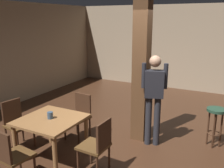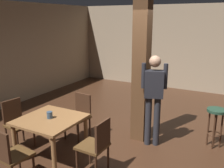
{
  "view_description": "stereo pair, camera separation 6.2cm",
  "coord_description": "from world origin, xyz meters",
  "px_view_note": "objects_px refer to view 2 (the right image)",
  "views": [
    {
      "loc": [
        1.6,
        -3.94,
        2.35
      ],
      "look_at": [
        -0.62,
        0.27,
        1.1
      ],
      "focal_mm": 40.0,
      "sensor_mm": 36.0,
      "label": 1
    },
    {
      "loc": [
        1.65,
        -3.91,
        2.35
      ],
      "look_at": [
        -0.62,
        0.27,
        1.1
      ],
      "focal_mm": 40.0,
      "sensor_mm": 36.0,
      "label": 2
    }
  ],
  "objects_px": {
    "chair_south": "(10,154)",
    "napkin_cup": "(50,115)",
    "dining_table": "(51,125)",
    "chair_east": "(97,144)",
    "bar_stool_near": "(216,119)",
    "chair_north": "(80,114)",
    "standing_person": "(154,94)",
    "chair_west": "(17,121)"
  },
  "relations": [
    {
      "from": "chair_west",
      "to": "napkin_cup",
      "type": "bearing_deg",
      "value": -0.76
    },
    {
      "from": "chair_north",
      "to": "standing_person",
      "type": "xyz_separation_m",
      "value": [
        1.38,
        0.41,
        0.5
      ]
    },
    {
      "from": "bar_stool_near",
      "to": "chair_west",
      "type": "bearing_deg",
      "value": -151.71
    },
    {
      "from": "dining_table",
      "to": "napkin_cup",
      "type": "distance_m",
      "value": 0.17
    },
    {
      "from": "chair_north",
      "to": "chair_west",
      "type": "height_order",
      "value": "same"
    },
    {
      "from": "chair_east",
      "to": "standing_person",
      "type": "bearing_deg",
      "value": 71.71
    },
    {
      "from": "chair_north",
      "to": "napkin_cup",
      "type": "xyz_separation_m",
      "value": [
        0.02,
        -0.86,
        0.28
      ]
    },
    {
      "from": "standing_person",
      "to": "bar_stool_near",
      "type": "relative_size",
      "value": 2.31
    },
    {
      "from": "chair_east",
      "to": "standing_person",
      "type": "distance_m",
      "value": 1.46
    },
    {
      "from": "standing_person",
      "to": "bar_stool_near",
      "type": "height_order",
      "value": "standing_person"
    },
    {
      "from": "chair_north",
      "to": "chair_south",
      "type": "bearing_deg",
      "value": -88.94
    },
    {
      "from": "chair_north",
      "to": "standing_person",
      "type": "distance_m",
      "value": 1.52
    },
    {
      "from": "dining_table",
      "to": "bar_stool_near",
      "type": "xyz_separation_m",
      "value": [
        2.4,
        1.76,
        -0.06
      ]
    },
    {
      "from": "chair_east",
      "to": "chair_south",
      "type": "bearing_deg",
      "value": -137.92
    },
    {
      "from": "chair_south",
      "to": "bar_stool_near",
      "type": "relative_size",
      "value": 1.19
    },
    {
      "from": "napkin_cup",
      "to": "standing_person",
      "type": "bearing_deg",
      "value": 43.27
    },
    {
      "from": "chair_south",
      "to": "napkin_cup",
      "type": "height_order",
      "value": "chair_south"
    },
    {
      "from": "chair_south",
      "to": "napkin_cup",
      "type": "xyz_separation_m",
      "value": [
        -0.01,
        0.85,
        0.28
      ]
    },
    {
      "from": "chair_east",
      "to": "bar_stool_near",
      "type": "xyz_separation_m",
      "value": [
        1.48,
        1.78,
        0.05
      ]
    },
    {
      "from": "napkin_cup",
      "to": "dining_table",
      "type": "bearing_deg",
      "value": 22.75
    },
    {
      "from": "chair_east",
      "to": "chair_west",
      "type": "height_order",
      "value": "same"
    },
    {
      "from": "chair_east",
      "to": "chair_north",
      "type": "bearing_deg",
      "value": 137.05
    },
    {
      "from": "dining_table",
      "to": "chair_south",
      "type": "distance_m",
      "value": 0.86
    },
    {
      "from": "bar_stool_near",
      "to": "chair_north",
      "type": "bearing_deg",
      "value": -159.77
    },
    {
      "from": "chair_east",
      "to": "bar_stool_near",
      "type": "bearing_deg",
      "value": 50.25
    },
    {
      "from": "chair_south",
      "to": "bar_stool_near",
      "type": "height_order",
      "value": "chair_south"
    },
    {
      "from": "chair_south",
      "to": "chair_west",
      "type": "relative_size",
      "value": 1.0
    },
    {
      "from": "chair_north",
      "to": "chair_south",
      "type": "height_order",
      "value": "same"
    },
    {
      "from": "napkin_cup",
      "to": "chair_south",
      "type": "bearing_deg",
      "value": -89.43
    },
    {
      "from": "chair_north",
      "to": "standing_person",
      "type": "relative_size",
      "value": 0.52
    },
    {
      "from": "napkin_cup",
      "to": "bar_stool_near",
      "type": "relative_size",
      "value": 0.15
    },
    {
      "from": "dining_table",
      "to": "chair_south",
      "type": "bearing_deg",
      "value": -89.81
    },
    {
      "from": "standing_person",
      "to": "napkin_cup",
      "type": "bearing_deg",
      "value": -136.73
    },
    {
      "from": "chair_east",
      "to": "chair_south",
      "type": "height_order",
      "value": "same"
    },
    {
      "from": "dining_table",
      "to": "napkin_cup",
      "type": "relative_size",
      "value": 8.56
    },
    {
      "from": "napkin_cup",
      "to": "standing_person",
      "type": "distance_m",
      "value": 1.88
    },
    {
      "from": "chair_north",
      "to": "dining_table",
      "type": "bearing_deg",
      "value": -88.08
    },
    {
      "from": "chair_east",
      "to": "chair_south",
      "type": "xyz_separation_m",
      "value": [
        -0.92,
        -0.83,
        0.0
      ]
    },
    {
      "from": "chair_east",
      "to": "napkin_cup",
      "type": "distance_m",
      "value": 0.97
    },
    {
      "from": "chair_west",
      "to": "bar_stool_near",
      "type": "xyz_separation_m",
      "value": [
        3.25,
        1.75,
        0.05
      ]
    },
    {
      "from": "dining_table",
      "to": "standing_person",
      "type": "xyz_separation_m",
      "value": [
        1.35,
        1.28,
        0.38
      ]
    },
    {
      "from": "dining_table",
      "to": "chair_west",
      "type": "height_order",
      "value": "chair_west"
    }
  ]
}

